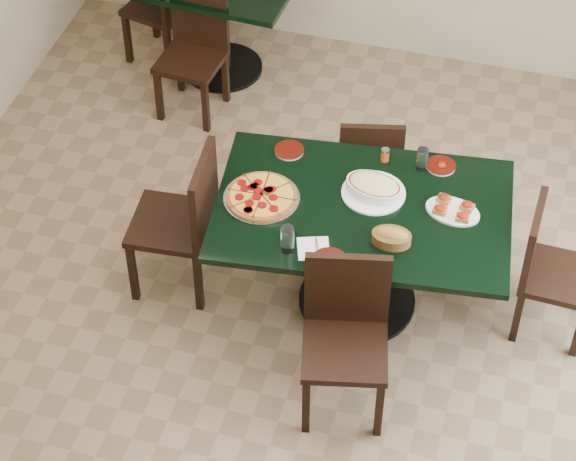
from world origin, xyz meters
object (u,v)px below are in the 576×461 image
(chair_near, at_px, (346,327))
(back_chair_left, at_px, (168,2))
(chair_far, at_px, (370,162))
(bread_basket, at_px, (392,237))
(main_table, at_px, (361,232))
(lasagna_casserole, at_px, (374,187))
(back_chair_near, at_px, (195,46))
(pepperoni_pizza, at_px, (262,197))
(bruschetta_platter, at_px, (453,209))
(chair_left, at_px, (186,216))
(chair_right, at_px, (547,265))
(back_table, at_px, (220,7))

(chair_near, xyz_separation_m, back_chair_left, (-1.88, 2.51, -0.03))
(chair_far, distance_m, bread_basket, 1.02)
(main_table, distance_m, bread_basket, 0.36)
(back_chair_left, distance_m, lasagna_casserole, 2.57)
(chair_near, bearing_deg, bread_basket, 60.39)
(chair_far, bearing_deg, back_chair_near, -42.58)
(pepperoni_pizza, bearing_deg, chair_far, 61.62)
(main_table, height_order, back_chair_left, back_chair_left)
(back_chair_near, bearing_deg, bruschetta_platter, -30.69)
(pepperoni_pizza, bearing_deg, back_chair_left, 122.95)
(main_table, xyz_separation_m, chair_left, (-0.97, -0.11, -0.04))
(chair_right, bearing_deg, chair_near, 131.58)
(chair_right, xyz_separation_m, back_chair_left, (-2.80, 1.76, 0.02))
(chair_left, relative_size, bread_basket, 4.43)
(main_table, bearing_deg, lasagna_casserole, 69.58)
(main_table, xyz_separation_m, chair_right, (0.99, 0.13, -0.10))
(chair_near, relative_size, chair_right, 1.09)
(chair_far, relative_size, bruschetta_platter, 2.39)
(chair_near, bearing_deg, pepperoni_pizza, 125.16)
(chair_near, relative_size, back_chair_left, 1.06)
(back_table, distance_m, bread_basket, 2.65)
(pepperoni_pizza, relative_size, bruschetta_platter, 1.23)
(back_table, height_order, bread_basket, bread_basket)
(chair_right, height_order, lasagna_casserole, same)
(chair_far, height_order, bread_basket, bread_basket)
(pepperoni_pizza, bearing_deg, back_table, 114.55)
(chair_near, height_order, lasagna_casserole, chair_near)
(back_chair_left, bearing_deg, lasagna_casserole, 59.46)
(chair_left, relative_size, back_chair_near, 1.11)
(chair_near, distance_m, lasagna_casserole, 0.80)
(back_chair_near, height_order, bread_basket, back_chair_near)
(chair_right, bearing_deg, back_table, 56.56)
(chair_near, bearing_deg, lasagna_casserole, 80.30)
(chair_far, bearing_deg, chair_left, 30.11)
(chair_right, bearing_deg, back_chair_near, 63.79)
(chair_near, xyz_separation_m, bread_basket, (0.13, 0.42, 0.27))
(chair_far, xyz_separation_m, bruschetta_platter, (0.57, -0.61, 0.34))
(chair_far, xyz_separation_m, pepperoni_pizza, (-0.42, -0.79, 0.33))
(back_table, distance_m, chair_right, 2.98)
(back_chair_left, bearing_deg, back_table, 100.96)
(main_table, height_order, chair_far, chair_far)
(bread_basket, height_order, bruschetta_platter, bread_basket)
(chair_far, height_order, chair_left, chair_left)
(back_table, relative_size, chair_right, 1.27)
(pepperoni_pizza, relative_size, lasagna_casserole, 1.19)
(back_table, height_order, chair_right, chair_right)
(back_chair_near, height_order, pepperoni_pizza, back_chair_near)
(back_chair_left, height_order, bruschetta_platter, back_chair_left)
(bread_basket, bearing_deg, lasagna_casserole, 112.95)
(pepperoni_pizza, height_order, bruschetta_platter, bruschetta_platter)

